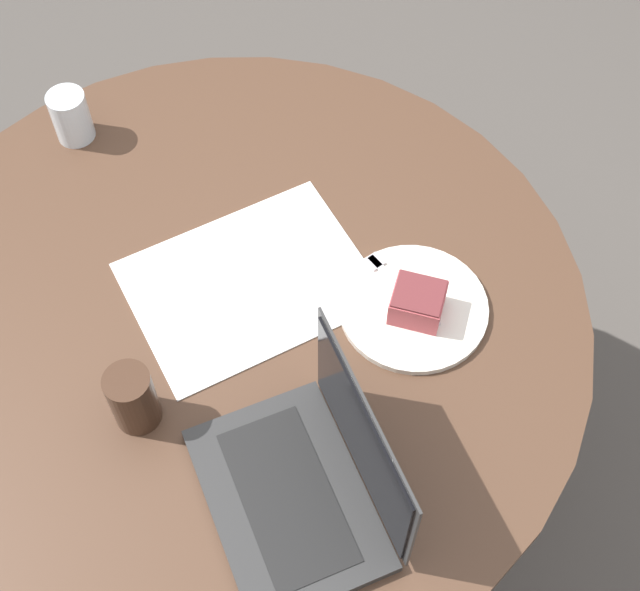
# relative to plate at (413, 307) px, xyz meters

# --- Properties ---
(ground_plane) EXTENTS (12.00, 12.00, 0.00)m
(ground_plane) POSITION_rel_plate_xyz_m (0.23, -0.20, -0.77)
(ground_plane) COLOR #4C4742
(dining_table) EXTENTS (1.18, 1.18, 0.76)m
(dining_table) POSITION_rel_plate_xyz_m (0.23, -0.20, -0.15)
(dining_table) COLOR #4C3323
(dining_table) RESTS_ON ground_plane
(paper_document) EXTENTS (0.43, 0.36, 0.00)m
(paper_document) POSITION_rel_plate_xyz_m (0.17, -0.21, -0.00)
(paper_document) COLOR white
(paper_document) RESTS_ON dining_table
(plate) EXTENTS (0.24, 0.24, 0.01)m
(plate) POSITION_rel_plate_xyz_m (0.00, 0.00, 0.00)
(plate) COLOR silver
(plate) RESTS_ON dining_table
(cake_slice) EXTENTS (0.11, 0.11, 0.05)m
(cake_slice) POSITION_rel_plate_xyz_m (0.00, 0.01, 0.03)
(cake_slice) COLOR #B74C51
(cake_slice) RESTS_ON plate
(fork) EXTENTS (0.03, 0.17, 0.00)m
(fork) POSITION_rel_plate_xyz_m (-0.01, -0.05, 0.01)
(fork) COLOR silver
(fork) RESTS_ON plate
(coffee_glass) EXTENTS (0.07, 0.07, 0.11)m
(coffee_glass) POSITION_rel_plate_xyz_m (0.45, -0.13, 0.05)
(coffee_glass) COLOR #3D2619
(coffee_glass) RESTS_ON dining_table
(water_glass) EXTENTS (0.07, 0.07, 0.10)m
(water_glass) POSITION_rel_plate_xyz_m (0.22, -0.68, 0.04)
(water_glass) COLOR silver
(water_glass) RESTS_ON dining_table
(laptop) EXTENTS (0.30, 0.36, 0.23)m
(laptop) POSITION_rel_plate_xyz_m (0.33, 0.13, 0.03)
(laptop) COLOR #2D2D2D
(laptop) RESTS_ON dining_table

